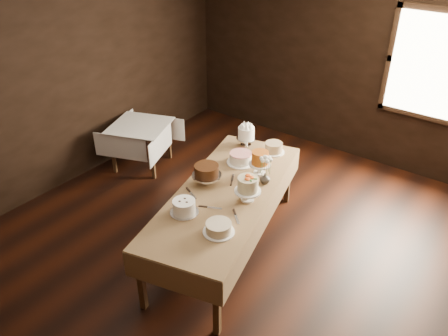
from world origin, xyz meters
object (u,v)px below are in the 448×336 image
Objects in this scene: cake_chocolate at (207,175)px; cake_flowers at (248,190)px; cake_meringue at (246,137)px; cake_lattice at (241,159)px; side_table at (140,130)px; cake_speckled at (274,148)px; cake_server_a at (215,208)px; cake_server_c at (233,177)px; cake_server_b at (237,219)px; cake_cream at (219,228)px; display_table at (226,196)px; flower_vase at (265,178)px; cake_server_e at (193,195)px; cake_caramel at (260,164)px; cake_swirl at (184,207)px.

cake_flowers reaches higher than cake_chocolate.
cake_meringue is 0.45m from cake_lattice.
side_table is 2.08m from cake_speckled.
cake_server_a and cake_server_c have the same top height.
cake_chocolate is 1.34× the size of cake_server_b.
cake_chocolate is 1.07× the size of cake_cream.
cake_chocolate is (0.15, -0.98, -0.01)m from cake_meringue.
side_table is 3.63× the size of cake_flowers.
flower_vase reaches higher than display_table.
cake_server_e is 2.02× the size of flower_vase.
cake_server_c is (0.32, -0.72, -0.11)m from cake_meringue.
cake_chocolate is at bearing -142.83° from flower_vase.
cake_chocolate is (-0.35, -0.51, -0.02)m from cake_caramel.
cake_flowers reaches higher than cake_swirl.
cake_server_c reaches higher than side_table.
cake_caramel is 0.21m from flower_vase.
cake_server_c is at bearing 118.18° from cake_cream.
flower_vase is at bearing -98.64° from cake_server_c.
side_table is at bearing 162.85° from cake_flowers.
cake_lattice is at bearing 167.73° from cake_caramel.
cake_cream is 0.27m from cake_server_b.
cake_lattice reaches higher than cake_server_c.
cake_lattice is at bearing -63.35° from cake_meringue.
cake_caramel is 1.03× the size of cake_flowers.
cake_caramel reaches higher than cake_meringue.
cake_meringue is at bearing 125.27° from cake_flowers.
cake_flowers reaches higher than cake_server_e.
cake_server_a is (0.19, 0.24, -0.07)m from cake_swirl.
cake_lattice reaches higher than flower_vase.
cake_chocolate is 1.12× the size of cake_swirl.
cake_server_a and cake_server_e have the same top height.
cake_server_a is 2.02× the size of flower_vase.
cake_speckled is at bearing 113.94° from flower_vase.
cake_server_a is (2.18, -1.05, 0.18)m from side_table.
side_table is 1.98m from cake_chocolate.
display_table is at bearing -0.93° from cake_chocolate.
cake_speckled is 1.23× the size of cake_server_a.
cake_server_a is 1.00× the size of cake_server_b.
side_table is at bearing 158.23° from cake_chocolate.
cake_swirl is 0.96× the size of cake_cream.
side_table is 2.38m from cake_swirl.
cake_flowers is 0.39m from flower_vase.
cake_server_c is at bearing 145.45° from cake_flowers.
cake_flowers is at bearing 149.77° from cake_server_b.
cake_swirl is (1.99, -1.29, 0.24)m from side_table.
cake_caramel is at bearing -64.85° from cake_server_c.
cake_cream is at bearing -4.26° from cake_swirl.
cake_swirl reaches higher than cake_cream.
cake_swirl is at bearing -32.96° from side_table.
cake_cream reaches higher than cake_server_a.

